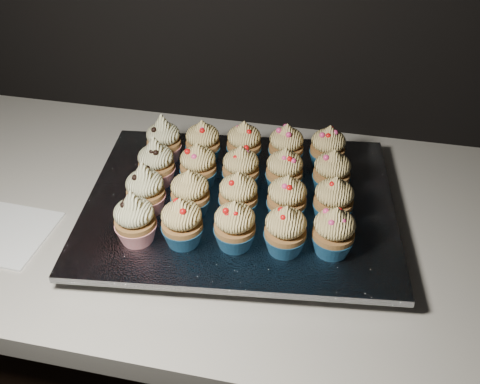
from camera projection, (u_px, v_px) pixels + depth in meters
The scene contains 25 objects.
cabinet at pixel (152, 355), 1.24m from camera, with size 2.40×0.60×0.86m, color black.
worktop at pixel (126, 206), 0.96m from camera, with size 2.44×0.64×0.04m, color beige.
napkin at pixel (6, 234), 0.87m from camera, with size 0.14×0.14×0.00m, color white.
baking_tray at pixel (240, 210), 0.91m from camera, with size 0.47×0.36×0.02m, color black.
foil_lining at pixel (240, 202), 0.90m from camera, with size 0.51×0.40×0.01m, color silver.
cupcake_0 at pixel (135, 219), 0.79m from camera, with size 0.06×0.06×0.10m.
cupcake_1 at pixel (182, 223), 0.79m from camera, with size 0.06×0.06×0.08m.
cupcake_2 at pixel (235, 226), 0.78m from camera, with size 0.06×0.06×0.08m.
cupcake_3 at pixel (285, 230), 0.78m from camera, with size 0.06×0.06×0.08m.
cupcake_4 at pixel (334, 232), 0.77m from camera, with size 0.06×0.06×0.08m.
cupcake_5 at pixel (145, 190), 0.85m from camera, with size 0.06×0.06×0.10m.
cupcake_6 at pixel (190, 194), 0.84m from camera, with size 0.06×0.06×0.08m.
cupcake_7 at pixel (238, 196), 0.84m from camera, with size 0.06×0.06×0.08m.
cupcake_8 at pixel (287, 199), 0.83m from camera, with size 0.06×0.06×0.08m.
cupcake_9 at pixel (334, 201), 0.83m from camera, with size 0.06×0.06×0.08m.
cupcake_10 at pixel (156, 163), 0.91m from camera, with size 0.06×0.06×0.10m.
cupcake_11 at pixel (198, 166), 0.90m from camera, with size 0.06×0.06×0.08m.
cupcake_12 at pixel (241, 169), 0.90m from camera, with size 0.06×0.06×0.08m.
cupcake_13 at pixel (284, 171), 0.89m from camera, with size 0.06×0.06×0.08m.
cupcake_14 at pixel (332, 173), 0.89m from camera, with size 0.06×0.06×0.08m.
cupcake_15 at pixel (164, 140), 0.96m from camera, with size 0.06×0.06×0.10m.
cupcake_16 at pixel (203, 143), 0.96m from camera, with size 0.06×0.06×0.08m.
cupcake_17 at pixel (244, 144), 0.96m from camera, with size 0.06×0.06×0.08m.
cupcake_18 at pixel (286, 146), 0.95m from camera, with size 0.06×0.06×0.08m.
cupcake_19 at pixel (328, 148), 0.95m from camera, with size 0.06×0.06×0.08m.
Camera 1 is at (0.36, 1.02, 1.49)m, focal length 40.00 mm.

